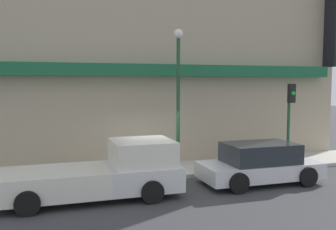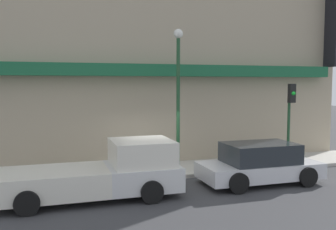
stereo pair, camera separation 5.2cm
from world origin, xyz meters
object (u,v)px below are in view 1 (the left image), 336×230
(pickup_truck, at_px, (102,173))
(traffic_light, at_px, (290,109))
(street_lamp, at_px, (178,83))
(fire_hydrant, at_px, (137,167))
(parked_car, at_px, (260,164))

(pickup_truck, distance_m, traffic_light, 8.63)
(traffic_light, bearing_deg, street_lamp, 178.90)
(street_lamp, bearing_deg, pickup_truck, -148.23)
(fire_hydrant, bearing_deg, street_lamp, 2.60)
(parked_car, distance_m, traffic_light, 3.69)
(fire_hydrant, height_order, traffic_light, traffic_light)
(pickup_truck, height_order, traffic_light, traffic_light)
(fire_hydrant, height_order, street_lamp, street_lamp)
(pickup_truck, bearing_deg, fire_hydrant, 51.12)
(fire_hydrant, bearing_deg, parked_car, -25.26)
(traffic_light, bearing_deg, fire_hydrant, 179.82)
(parked_car, xyz_separation_m, street_lamp, (-2.41, 2.00, 2.88))
(pickup_truck, relative_size, traffic_light, 1.65)
(parked_car, bearing_deg, street_lamp, 138.51)
(street_lamp, bearing_deg, parked_car, -39.64)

